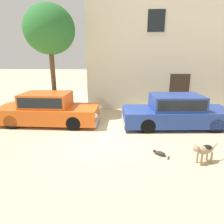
{
  "coord_description": "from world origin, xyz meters",
  "views": [
    {
      "loc": [
        0.67,
        -7.25,
        3.04
      ],
      "look_at": [
        0.23,
        0.2,
        0.9
      ],
      "focal_mm": 31.17,
      "sensor_mm": 36.0,
      "label": 1
    }
  ],
  "objects_px": {
    "parked_sedan_nearest": "(48,109)",
    "acacia_tree_left": "(49,30)",
    "parked_sedan_second": "(176,111)",
    "stray_dog_spotted": "(204,150)",
    "stray_cat": "(160,153)"
  },
  "relations": [
    {
      "from": "parked_sedan_nearest",
      "to": "parked_sedan_second",
      "type": "relative_size",
      "value": 0.96
    },
    {
      "from": "parked_sedan_second",
      "to": "stray_dog_spotted",
      "type": "relative_size",
      "value": 5.45
    },
    {
      "from": "parked_sedan_second",
      "to": "stray_dog_spotted",
      "type": "xyz_separation_m",
      "value": [
        0.02,
        -3.14,
        -0.28
      ]
    },
    {
      "from": "parked_sedan_second",
      "to": "stray_dog_spotted",
      "type": "bearing_deg",
      "value": -93.73
    },
    {
      "from": "stray_dog_spotted",
      "to": "stray_cat",
      "type": "distance_m",
      "value": 1.29
    },
    {
      "from": "parked_sedan_second",
      "to": "stray_cat",
      "type": "relative_size",
      "value": 9.85
    },
    {
      "from": "stray_cat",
      "to": "acacia_tree_left",
      "type": "bearing_deg",
      "value": -8.5
    },
    {
      "from": "parked_sedan_nearest",
      "to": "parked_sedan_second",
      "type": "bearing_deg",
      "value": -0.07
    },
    {
      "from": "parked_sedan_nearest",
      "to": "acacia_tree_left",
      "type": "bearing_deg",
      "value": 95.3
    },
    {
      "from": "parked_sedan_nearest",
      "to": "acacia_tree_left",
      "type": "height_order",
      "value": "acacia_tree_left"
    },
    {
      "from": "stray_dog_spotted",
      "to": "stray_cat",
      "type": "bearing_deg",
      "value": -42.93
    },
    {
      "from": "acacia_tree_left",
      "to": "parked_sedan_second",
      "type": "bearing_deg",
      "value": -13.14
    },
    {
      "from": "stray_cat",
      "to": "parked_sedan_nearest",
      "type": "bearing_deg",
      "value": 1.37
    },
    {
      "from": "parked_sedan_nearest",
      "to": "acacia_tree_left",
      "type": "xyz_separation_m",
      "value": [
        -0.11,
        1.33,
        3.52
      ]
    },
    {
      "from": "parked_sedan_nearest",
      "to": "stray_cat",
      "type": "relative_size",
      "value": 9.42
    }
  ]
}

